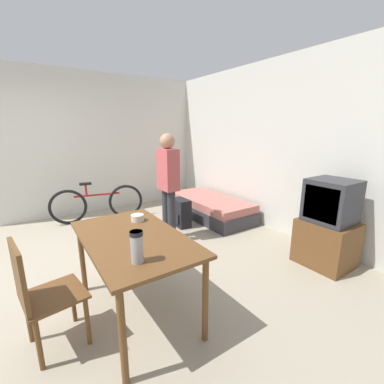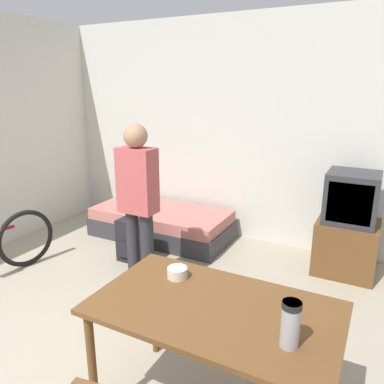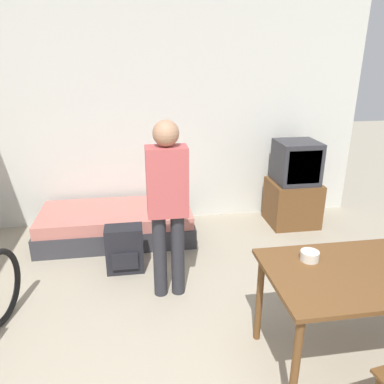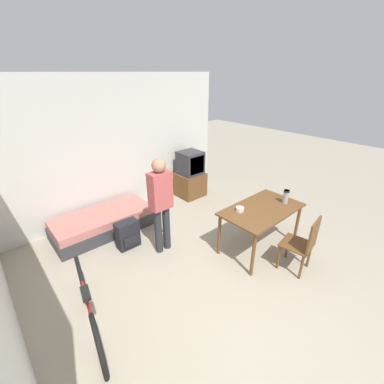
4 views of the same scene
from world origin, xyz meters
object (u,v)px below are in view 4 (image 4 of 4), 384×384
at_px(wooden_chair, 304,243).
at_px(thermos_flask, 286,196).
at_px(tv, 190,176).
at_px(mate_bowl, 240,209).
at_px(daybed, 104,222).
at_px(bicycle, 89,308).
at_px(person_standing, 161,200).
at_px(dining_table, 262,213).
at_px(backpack, 128,235).

bearing_deg(wooden_chair, thermos_flask, 54.49).
distance_m(tv, mate_bowl, 2.28).
height_order(daybed, bicycle, bicycle).
distance_m(bicycle, person_standing, 1.72).
bearing_deg(tv, mate_bowl, -111.07).
height_order(dining_table, mate_bowl, mate_bowl).
bearing_deg(daybed, person_standing, -66.56).
bearing_deg(person_standing, backpack, 132.00).
distance_m(wooden_chair, thermos_flask, 0.83).
bearing_deg(bicycle, dining_table, -7.41).
bearing_deg(thermos_flask, dining_table, 162.96).
bearing_deg(wooden_chair, tv, 81.14).
bearing_deg(backpack, thermos_flask, -37.78).
distance_m(tv, person_standing, 2.16).
bearing_deg(dining_table, daybed, 128.30).
bearing_deg(backpack, tv, 21.40).
distance_m(wooden_chair, person_standing, 2.18).
bearing_deg(daybed, wooden_chair, -59.29).
distance_m(wooden_chair, backpack, 2.75).
bearing_deg(tv, thermos_flask, -90.99).
distance_m(person_standing, mate_bowl, 1.23).
bearing_deg(tv, dining_table, -101.82).
bearing_deg(bicycle, backpack, 46.12).
xyz_separation_m(person_standing, mate_bowl, (0.89, -0.84, -0.13)).
xyz_separation_m(dining_table, mate_bowl, (-0.33, 0.18, 0.12)).
xyz_separation_m(daybed, tv, (2.21, 0.10, 0.31)).
relative_size(bicycle, backpack, 3.34).
xyz_separation_m(bicycle, backpack, (1.07, 1.11, -0.09)).
height_order(tv, thermos_flask, tv).
xyz_separation_m(dining_table, bicycle, (-2.69, 0.35, -0.34)).
distance_m(bicycle, backpack, 1.55).
xyz_separation_m(person_standing, backpack, (-0.40, 0.45, -0.68)).
xyz_separation_m(dining_table, backpack, (-1.62, 1.46, -0.43)).
distance_m(dining_table, bicycle, 2.74).
xyz_separation_m(tv, thermos_flask, (-0.04, -2.42, 0.38)).
relative_size(person_standing, thermos_flask, 6.94).
relative_size(tv, dining_table, 0.80).
height_order(daybed, person_standing, person_standing).
bearing_deg(daybed, tv, 2.49).
relative_size(bicycle, thermos_flask, 6.98).
distance_m(dining_table, mate_bowl, 0.40).
distance_m(tv, backpack, 2.27).
distance_m(tv, bicycle, 3.72).
height_order(person_standing, backpack, person_standing).
distance_m(bicycle, mate_bowl, 2.41).
relative_size(tv, backpack, 2.25).
distance_m(daybed, thermos_flask, 3.25).
xyz_separation_m(wooden_chair, mate_bowl, (-0.34, 0.91, 0.29)).
bearing_deg(wooden_chair, bicycle, 158.12).
distance_m(person_standing, thermos_flask, 2.02).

